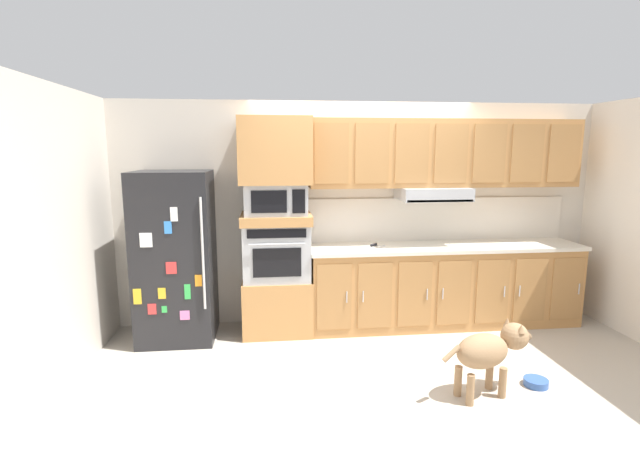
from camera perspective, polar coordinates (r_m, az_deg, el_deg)
The scene contains 16 objects.
ground_plane at distance 4.67m, azimuth 7.42°, elevation -15.31°, with size 9.60×9.60×0.00m, color #B2A899.
back_kitchen_wall at distance 5.37m, azimuth 4.92°, elevation 1.98°, with size 6.20×0.12×2.50m, color beige.
side_panel_left at distance 4.52m, azimuth -29.11°, elevation -0.67°, with size 0.12×7.10×2.50m, color beige.
refrigerator at distance 5.00m, azimuth -17.44°, elevation -3.31°, with size 0.76×0.73×1.76m.
oven_base_cabinet at distance 5.14m, azimuth -5.29°, elevation -9.30°, with size 0.74×0.62×0.60m, color #B77F47.
built_in_oven at distance 4.97m, azimuth -5.40°, elevation -2.75°, with size 0.70×0.62×0.60m.
appliance_mid_shelf at distance 4.91m, azimuth -5.47°, elevation 1.25°, with size 0.74×0.62×0.10m, color #B77F47.
microwave at distance 4.88m, azimuth -5.51°, elevation 3.68°, with size 0.64×0.54×0.32m.
appliance_upper_cabinet at distance 4.86m, azimuth -5.60°, elevation 9.56°, with size 0.74×0.62×0.68m, color #B77F47.
lower_cabinet_run at distance 5.45m, azimuth 15.05°, elevation -6.93°, with size 3.03×0.63×0.88m.
countertop_slab at distance 5.34m, azimuth 15.25°, elevation -2.18°, with size 3.07×0.64×0.04m, color silver.
backsplash_panel at distance 5.56m, azimuth 14.29°, elevation 1.15°, with size 3.07×0.02×0.50m, color silver.
upper_cabinet_with_hood at distance 5.34m, azimuth 15.16°, elevation 8.67°, with size 3.03×0.48×0.88m.
screwdriver at distance 5.11m, azimuth 6.76°, elevation -2.03°, with size 0.17×0.17×0.03m.
dog at distance 4.05m, azimuth 20.31°, elevation -13.88°, with size 0.86×0.38×0.60m.
dog_food_bowl at distance 4.49m, azimuth 25.17°, elevation -16.84°, with size 0.20×0.20×0.06m.
Camera 1 is at (-1.04, -4.11, 1.97)m, focal length 25.84 mm.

